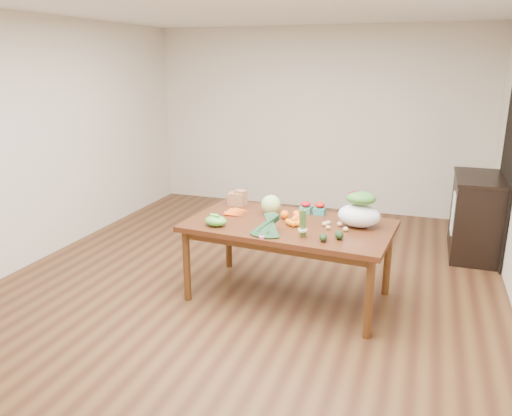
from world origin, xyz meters
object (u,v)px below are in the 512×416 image
(cabbage, at_px, (271,205))
(mandarin_cluster, at_px, (294,221))
(asparagus_bundle, at_px, (303,223))
(kale_bunch, at_px, (266,226))
(salad_bag, at_px, (359,211))
(paper_bag, at_px, (237,198))
(cabinet, at_px, (475,216))
(dining_table, at_px, (288,261))

(cabbage, height_order, mandarin_cluster, cabbage)
(asparagus_bundle, bearing_deg, kale_bunch, -166.14)
(mandarin_cluster, relative_size, asparagus_bundle, 0.72)
(salad_bag, bearing_deg, asparagus_bundle, -133.62)
(paper_bag, height_order, asparagus_bundle, asparagus_bundle)
(cabinet, bearing_deg, paper_bag, -150.27)
(salad_bag, bearing_deg, mandarin_cluster, -164.49)
(mandarin_cluster, height_order, kale_bunch, kale_bunch)
(asparagus_bundle, height_order, salad_bag, salad_bag)
(asparagus_bundle, bearing_deg, paper_bag, 144.83)
(paper_bag, bearing_deg, cabinet, 29.73)
(dining_table, xyz_separation_m, cabbage, (-0.25, 0.23, 0.47))
(mandarin_cluster, bearing_deg, cabbage, 139.08)
(cabinet, height_order, mandarin_cluster, cabinet)
(kale_bunch, relative_size, asparagus_bundle, 1.60)
(dining_table, relative_size, mandarin_cluster, 10.41)
(paper_bag, distance_m, kale_bunch, 0.98)
(paper_bag, xyz_separation_m, cabbage, (0.43, -0.19, 0.02))
(kale_bunch, bearing_deg, cabinet, 54.31)
(mandarin_cluster, xyz_separation_m, kale_bunch, (-0.16, -0.33, 0.04))
(dining_table, relative_size, asparagus_bundle, 7.50)
(paper_bag, xyz_separation_m, salad_bag, (1.31, -0.31, 0.07))
(paper_bag, bearing_deg, salad_bag, -13.21)
(paper_bag, xyz_separation_m, mandarin_cluster, (0.75, -0.46, -0.03))
(cabbage, relative_size, asparagus_bundle, 0.77)
(cabbage, distance_m, mandarin_cluster, 0.41)
(dining_table, bearing_deg, asparagus_bundle, -52.67)
(cabinet, distance_m, asparagus_bundle, 2.67)
(cabbage, relative_size, mandarin_cluster, 1.07)
(asparagus_bundle, xyz_separation_m, salad_bag, (0.42, 0.44, 0.02))
(dining_table, distance_m, cabinet, 2.52)
(kale_bunch, bearing_deg, cabbage, 108.45)
(kale_bunch, distance_m, salad_bag, 0.88)
(dining_table, height_order, cabbage, cabbage)
(dining_table, height_order, cabinet, cabinet)
(cabbage, distance_m, asparagus_bundle, 0.72)
(dining_table, distance_m, cabbage, 0.58)
(paper_bag, relative_size, cabbage, 1.16)
(cabbage, height_order, salad_bag, salad_bag)
(mandarin_cluster, height_order, salad_bag, salad_bag)
(paper_bag, relative_size, mandarin_cluster, 1.23)
(cabinet, height_order, asparagus_bundle, asparagus_bundle)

